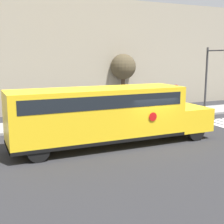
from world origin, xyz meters
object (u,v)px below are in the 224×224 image
school_bus (106,113)px  tree_near_sidewalk (123,67)px  stop_sign (175,96)px  traffic_light (218,71)px

school_bus → tree_near_sidewalk: bearing=59.3°
stop_sign → tree_near_sidewalk: size_ratio=0.52×
traffic_light → stop_sign: bearing=153.7°
stop_sign → traffic_light: (2.79, -1.38, 1.90)m
traffic_light → tree_near_sidewalk: size_ratio=1.10×
school_bus → traffic_light: size_ratio=2.08×
school_bus → tree_near_sidewalk: tree_near_sidewalk is taller
tree_near_sidewalk → traffic_light: bearing=-52.5°
traffic_light → tree_near_sidewalk: traffic_light is taller
school_bus → traffic_light: 11.42m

